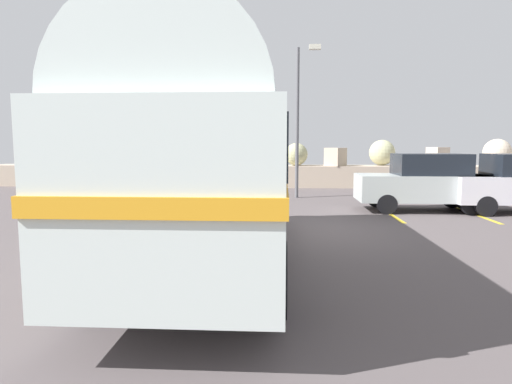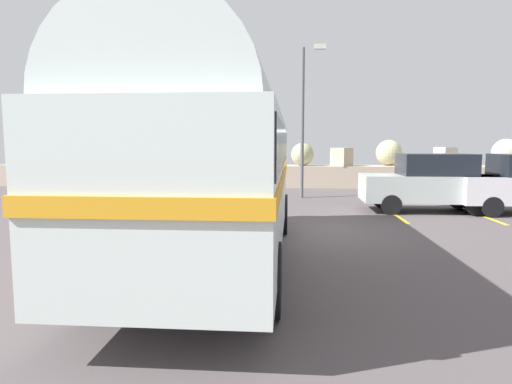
{
  "view_description": "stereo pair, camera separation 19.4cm",
  "coord_description": "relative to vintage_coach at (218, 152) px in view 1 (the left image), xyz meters",
  "views": [
    {
      "loc": [
        -0.46,
        -10.83,
        2.18
      ],
      "look_at": [
        -0.97,
        -2.15,
        1.24
      ],
      "focal_mm": 30.94,
      "sensor_mm": 36.0,
      "label": 1
    },
    {
      "loc": [
        -0.27,
        -10.82,
        2.18
      ],
      "look_at": [
        -0.97,
        -2.15,
        1.24
      ],
      "focal_mm": 30.94,
      "sensor_mm": 36.0,
      "label": 2
    }
  ],
  "objects": [
    {
      "name": "breakwater",
      "position": [
        1.86,
        14.69,
        -1.26
      ],
      "size": [
        31.36,
        2.15,
        2.49
      ],
      "color": "#BCA893",
      "rests_on": "ground"
    },
    {
      "name": "parked_car_nearest",
      "position": [
        5.75,
        6.53,
        -1.08
      ],
      "size": [
        4.1,
        1.74,
        1.86
      ],
      "rotation": [
        0.0,
        0.0,
        1.57
      ],
      "color": "black",
      "rests_on": "ground"
    },
    {
      "name": "ground",
      "position": [
        1.62,
        2.87,
        -2.04
      ],
      "size": [
        32.0,
        26.0,
        0.02
      ],
      "color": "#554D4E"
    },
    {
      "name": "vintage_coach",
      "position": [
        0.0,
        0.0,
        0.0
      ],
      "size": [
        2.52,
        8.6,
        3.7
      ],
      "rotation": [
        0.0,
        0.0,
        -0.0
      ],
      "color": "black",
      "rests_on": "ground"
    },
    {
      "name": "lamp_post",
      "position": [
        1.85,
        9.8,
        1.33
      ],
      "size": [
        0.92,
        0.69,
        5.95
      ],
      "color": "#5B5B60",
      "rests_on": "ground"
    }
  ]
}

